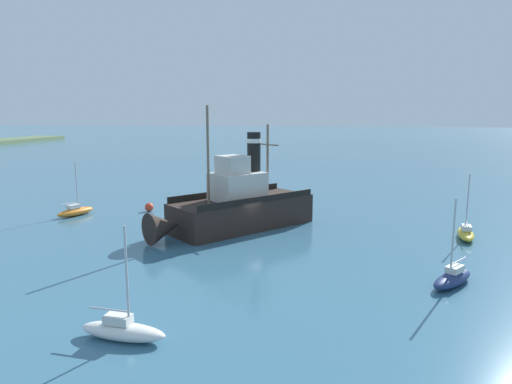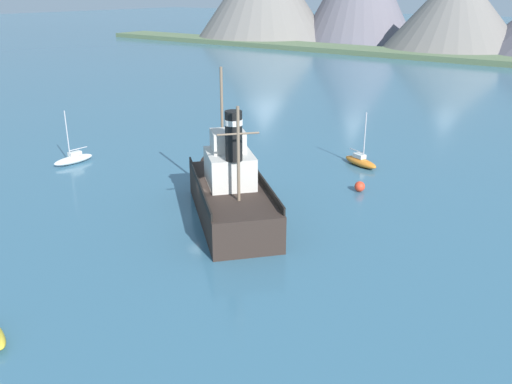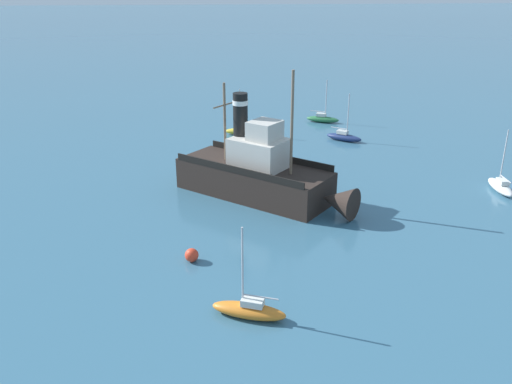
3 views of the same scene
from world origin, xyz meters
name	(u,v)px [view 3 (image 3 of 3)]	position (x,y,z in m)	size (l,w,h in m)	color
ground_plane	(272,191)	(0.00, 0.00, 0.00)	(600.00, 600.00, 0.00)	#38667F
old_tugboat	(260,174)	(1.03, 1.01, 1.83)	(13.13, 11.94, 9.90)	#2D231E
sailboat_white	(501,186)	(-17.92, 1.79, 0.43)	(1.40, 3.88, 4.90)	white
sailboat_orange	(249,309)	(3.26, 16.70, 0.43)	(3.94, 2.40, 4.90)	orange
sailboat_yellow	(243,131)	(1.01, -16.60, 0.43)	(3.92, 1.68, 4.90)	gold
sailboat_green	(323,119)	(-8.59, -20.89, 0.43)	(3.90, 2.63, 4.90)	#286B3D
sailboat_navy	(344,137)	(-9.16, -13.25, 0.43)	(3.68, 3.19, 4.90)	navy
mooring_buoy	(192,255)	(6.16, 10.73, 0.41)	(0.82, 0.82, 0.82)	red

